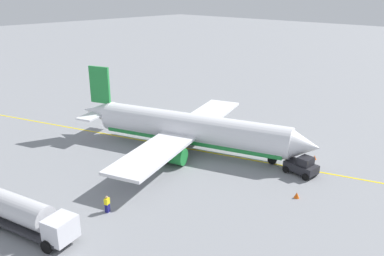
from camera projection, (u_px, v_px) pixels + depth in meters
ground_plane at (192, 149)px, 52.20m from camera, size 400.00×400.00×0.00m
airplane at (189, 129)px, 51.46m from camera, size 33.03×30.21×9.89m
fuel_tanker at (24, 214)px, 34.14m from camera, size 11.34×5.04×3.15m
pushback_tug at (302, 166)px, 44.94m from camera, size 3.76×2.58×2.20m
refueling_worker at (107, 204)px, 37.38m from camera, size 0.53×0.62×1.71m
safety_cone_nose at (297, 195)px, 40.05m from camera, size 0.56×0.56×0.62m
safety_cone_wingtip at (315, 157)px, 49.04m from camera, size 0.50×0.50×0.55m
taxi_line_marking at (192, 149)px, 52.20m from camera, size 79.65×26.51×0.01m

